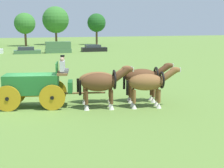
{
  "coord_description": "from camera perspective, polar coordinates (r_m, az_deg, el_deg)",
  "views": [
    {
      "loc": [
        -1.81,
        -16.75,
        4.42
      ],
      "look_at": [
        4.33,
        -1.07,
        1.2
      ],
      "focal_mm": 48.33,
      "sensor_mm": 36.0,
      "label": 1
    }
  ],
  "objects": [
    {
      "name": "parked_vehicle_e",
      "position": [
        52.45,
        -10.17,
        6.83
      ],
      "size": [
        4.53,
        2.15,
        1.9
      ],
      "color": "#477047",
      "rests_on": "ground"
    },
    {
      "name": "parked_vehicle_f",
      "position": [
        54.69,
        -3.46,
        6.71
      ],
      "size": [
        4.65,
        2.17,
        1.19
      ],
      "color": "black",
      "rests_on": "ground"
    },
    {
      "name": "tree_g",
      "position": [
        75.03,
        -2.95,
        11.48
      ],
      "size": [
        4.47,
        4.47,
        7.57
      ],
      "color": "brown",
      "rests_on": "ground"
    },
    {
      "name": "draft_horse_rear_near",
      "position": [
        17.57,
        -2.33,
        0.65
      ],
      "size": [
        3.15,
        1.5,
        2.18
      ],
      "color": "brown",
      "rests_on": "ground"
    },
    {
      "name": "tree_e",
      "position": [
        72.33,
        -16.17,
        10.94
      ],
      "size": [
        4.74,
        4.74,
        7.49
      ],
      "color": "brown",
      "rests_on": "ground"
    },
    {
      "name": "draft_horse_rear_off",
      "position": [
        16.28,
        -2.08,
        0.18
      ],
      "size": [
        2.92,
        1.48,
        2.3
      ],
      "color": "brown",
      "rests_on": "ground"
    },
    {
      "name": "draft_horse_lead_near",
      "position": [
        17.89,
        5.99,
        1.14
      ],
      "size": [
        2.95,
        1.47,
        2.31
      ],
      "color": "brown",
      "rests_on": "ground"
    },
    {
      "name": "parked_vehicle_d",
      "position": [
        52.11,
        -15.79,
        6.08
      ],
      "size": [
        4.47,
        2.39,
        1.11
      ],
      "color": "#477047",
      "rests_on": "ground"
    },
    {
      "name": "show_wagon",
      "position": [
        17.11,
        -14.41,
        -0.12
      ],
      "size": [
        5.92,
        2.55,
        2.86
      ],
      "color": "#236B2D",
      "rests_on": "ground"
    },
    {
      "name": "tree_f",
      "position": [
        76.14,
        -10.62,
        11.85
      ],
      "size": [
        6.41,
        6.41,
        9.24
      ],
      "color": "brown",
      "rests_on": "ground"
    },
    {
      "name": "draft_horse_lead_off",
      "position": [
        16.66,
        6.92,
        0.17
      ],
      "size": [
        2.95,
        1.42,
        2.23
      ],
      "color": "brown",
      "rests_on": "ground"
    },
    {
      "name": "ground_plane",
      "position": [
        17.41,
        -14.76,
        -4.24
      ],
      "size": [
        220.0,
        220.0,
        0.0
      ],
      "primitive_type": "plane",
      "color": "olive"
    }
  ]
}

